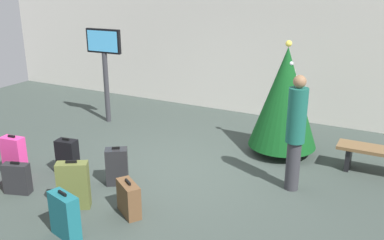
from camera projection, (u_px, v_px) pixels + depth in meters
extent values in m
plane|color=#38423D|center=(182.00, 170.00, 7.74)|extent=(16.00, 16.00, 0.00)
cube|color=beige|center=(257.00, 57.00, 10.53)|extent=(16.00, 0.20, 2.89)
cylinder|color=#4C3319|center=(281.00, 149.00, 8.48)|extent=(0.12, 0.12, 0.18)
cone|color=#0F4719|center=(285.00, 98.00, 8.14)|extent=(1.32, 1.32, 1.94)
sphere|color=#F2D84C|center=(289.00, 44.00, 7.81)|extent=(0.12, 0.12, 0.12)
sphere|color=silver|center=(296.00, 77.00, 8.05)|extent=(0.08, 0.08, 0.08)
sphere|color=silver|center=(293.00, 71.00, 8.04)|extent=(0.08, 0.08, 0.08)
sphere|color=red|center=(285.00, 97.00, 8.47)|extent=(0.08, 0.08, 0.08)
sphere|color=silver|center=(291.00, 63.00, 7.85)|extent=(0.08, 0.08, 0.08)
cylinder|color=#333338|center=(107.00, 88.00, 10.12)|extent=(0.12, 0.12, 1.66)
cube|color=black|center=(103.00, 41.00, 9.76)|extent=(0.90, 0.12, 0.55)
cube|color=#4CB2F2|center=(102.00, 41.00, 9.72)|extent=(0.81, 0.05, 0.47)
cube|color=black|center=(348.00, 158.00, 7.76)|extent=(0.08, 0.35, 0.42)
cylinder|color=#333338|center=(293.00, 166.00, 6.95)|extent=(0.23, 0.23, 0.83)
cylinder|color=#19594C|center=(297.00, 116.00, 6.67)|extent=(0.37, 0.37, 0.89)
sphere|color=#8C6647|center=(300.00, 82.00, 6.50)|extent=(0.20, 0.20, 0.20)
cube|color=#59602D|center=(74.00, 185.00, 6.39)|extent=(0.50, 0.41, 0.74)
cube|color=black|center=(71.00, 162.00, 6.27)|extent=(0.15, 0.11, 0.04)
cube|color=#232326|center=(117.00, 166.00, 7.16)|extent=(0.43, 0.40, 0.63)
cube|color=black|center=(116.00, 148.00, 7.05)|extent=(0.12, 0.10, 0.04)
cube|color=#E5388C|center=(14.00, 157.00, 7.42)|extent=(0.42, 0.24, 0.72)
cube|color=black|center=(11.00, 136.00, 7.30)|extent=(0.14, 0.05, 0.04)
cube|color=#232326|center=(17.00, 179.00, 6.86)|extent=(0.45, 0.30, 0.51)
cube|color=black|center=(15.00, 163.00, 6.78)|extent=(0.15, 0.08, 0.04)
cube|color=brown|center=(129.00, 199.00, 6.25)|extent=(0.52, 0.44, 0.50)
cube|color=black|center=(128.00, 182.00, 6.16)|extent=(0.16, 0.12, 0.04)
cube|color=black|center=(68.00, 157.00, 7.51)|extent=(0.39, 0.27, 0.64)
cube|color=black|center=(66.00, 139.00, 7.40)|extent=(0.13, 0.05, 0.04)
cube|color=#19606B|center=(65.00, 216.00, 5.69)|extent=(0.51, 0.31, 0.63)
cube|color=black|center=(62.00, 193.00, 5.58)|extent=(0.17, 0.07, 0.04)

